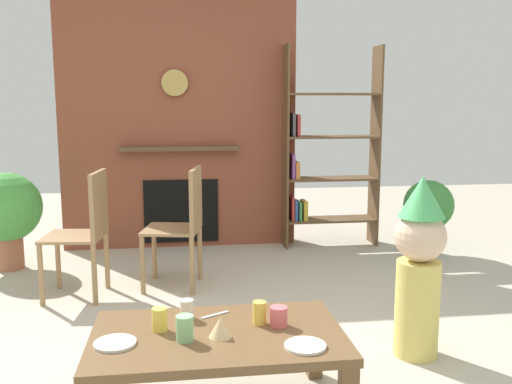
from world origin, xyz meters
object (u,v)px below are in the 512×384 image
(paper_cup_near_right, at_px, (259,313))
(child_in_pink, at_px, (419,262))
(bookshelf, at_px, (324,157))
(paper_cup_far_right, at_px, (160,319))
(paper_plate_front, at_px, (115,343))
(dining_chair_left, at_px, (87,227))
(paper_cup_far_left, at_px, (185,328))
(paper_cup_near_left, at_px, (279,316))
(potted_plant_tall, at_px, (428,210))
(dining_chair_middle, at_px, (184,220))
(coffee_table, at_px, (218,345))
(potted_plant_short, at_px, (6,210))
(birthday_cake_slice, at_px, (221,327))
(paper_cup_center, at_px, (187,309))

(paper_cup_near_right, height_order, child_in_pink, child_in_pink)
(bookshelf, distance_m, paper_cup_far_right, 3.20)
(paper_plate_front, distance_m, dining_chair_left, 1.76)
(paper_cup_near_right, height_order, paper_cup_far_left, paper_cup_far_left)
(paper_cup_near_right, xyz_separation_m, paper_cup_far_right, (-0.44, -0.02, -0.00))
(paper_cup_near_left, distance_m, paper_cup_far_left, 0.43)
(potted_plant_tall, bearing_deg, dining_chair_middle, -164.10)
(coffee_table, bearing_deg, potted_plant_short, 122.79)
(dining_chair_left, height_order, potted_plant_short, dining_chair_left)
(paper_cup_near_right, xyz_separation_m, child_in_pink, (0.92, 0.38, 0.09))
(coffee_table, xyz_separation_m, potted_plant_tall, (2.07, 2.41, 0.09))
(paper_cup_near_left, relative_size, paper_cup_far_left, 0.81)
(paper_cup_near_right, xyz_separation_m, birthday_cake_slice, (-0.18, -0.12, -0.01))
(paper_cup_far_right, bearing_deg, dining_chair_left, 109.27)
(dining_chair_left, bearing_deg, paper_cup_near_left, 130.03)
(paper_cup_center, bearing_deg, potted_plant_tall, 45.31)
(potted_plant_tall, bearing_deg, dining_chair_left, -165.40)
(coffee_table, bearing_deg, paper_cup_near_left, 8.36)
(paper_cup_far_left, bearing_deg, paper_cup_center, 86.99)
(paper_cup_center, bearing_deg, potted_plant_short, 122.56)
(paper_cup_near_right, height_order, dining_chair_left, dining_chair_left)
(paper_cup_far_left, distance_m, paper_cup_far_right, 0.16)
(paper_cup_far_right, distance_m, potted_plant_short, 2.73)
(birthday_cake_slice, xyz_separation_m, dining_chair_middle, (-0.14, 1.82, 0.09))
(birthday_cake_slice, xyz_separation_m, potted_plant_short, (-1.58, 2.49, 0.07))
(paper_cup_far_left, bearing_deg, dining_chair_left, 111.21)
(birthday_cake_slice, xyz_separation_m, child_in_pink, (1.10, 0.49, 0.10))
(paper_cup_center, height_order, birthday_cake_slice, paper_cup_center)
(coffee_table, relative_size, dining_chair_left, 1.22)
(coffee_table, xyz_separation_m, paper_plate_front, (-0.43, -0.06, 0.06))
(paper_cup_near_left, height_order, child_in_pink, child_in_pink)
(birthday_cake_slice, bearing_deg, paper_plate_front, -177.52)
(paper_cup_near_right, relative_size, paper_plate_front, 0.60)
(paper_cup_near_left, xyz_separation_m, child_in_pink, (0.84, 0.41, 0.10))
(paper_cup_far_right, bearing_deg, paper_cup_far_left, -47.82)
(paper_cup_near_left, distance_m, paper_plate_front, 0.71)
(paper_cup_far_left, bearing_deg, potted_plant_tall, 48.10)
(paper_cup_far_left, relative_size, dining_chair_middle, 0.12)
(bookshelf, xyz_separation_m, potted_plant_short, (-2.79, -0.42, -0.37))
(paper_cup_near_left, relative_size, paper_cup_center, 0.98)
(paper_cup_center, relative_size, birthday_cake_slice, 0.90)
(dining_chair_left, bearing_deg, paper_cup_center, 120.88)
(paper_cup_near_right, bearing_deg, coffee_table, -159.23)
(birthday_cake_slice, height_order, dining_chair_left, dining_chair_left)
(paper_cup_far_left, xyz_separation_m, dining_chair_left, (-0.67, 1.72, 0.07))
(paper_cup_near_left, bearing_deg, birthday_cake_slice, -162.58)
(paper_cup_far_right, bearing_deg, bookshelf, 62.40)
(bookshelf, height_order, paper_plate_front, bookshelf)
(bookshelf, distance_m, paper_cup_far_left, 3.26)
(child_in_pink, relative_size, potted_plant_tall, 1.46)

